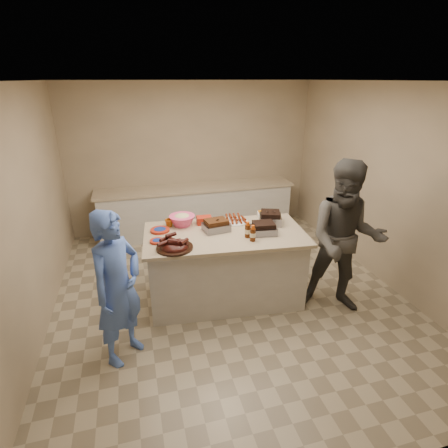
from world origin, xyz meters
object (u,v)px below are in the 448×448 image
object	(u,v)px
roasting_pan	(270,223)
guest_blue	(127,354)
island	(225,297)
plastic_cup	(169,227)
coleslaw_bowl	(182,225)
rib_platter	(175,248)
bbq_bottle_a	(253,241)
guest_gray	(335,306)
bbq_bottle_b	(247,237)
mustard_bottle	(214,231)

from	to	relation	value
roasting_pan	guest_blue	xyz separation A→B (m)	(-1.95, -0.89, -0.94)
island	plastic_cup	xyz separation A→B (m)	(-0.65, 0.38, 0.94)
island	coleslaw_bowl	size ratio (longest dim) A/B	5.92
rib_platter	roasting_pan	world-z (taller)	rib_platter
plastic_cup	guest_blue	world-z (taller)	plastic_cup
bbq_bottle_a	guest_blue	world-z (taller)	bbq_bottle_a
island	roasting_pan	world-z (taller)	roasting_pan
guest_blue	plastic_cup	bearing A→B (deg)	13.17
roasting_pan	plastic_cup	world-z (taller)	roasting_pan
rib_platter	guest_gray	bearing A→B (deg)	-8.89
island	guest_blue	xyz separation A→B (m)	(-1.29, -0.74, 0.00)
rib_platter	bbq_bottle_a	xyz separation A→B (m)	(0.92, -0.04, 0.00)
plastic_cup	guest_blue	bearing A→B (deg)	-119.88
bbq_bottle_b	mustard_bottle	bearing A→B (deg)	140.04
bbq_bottle_b	plastic_cup	xyz separation A→B (m)	(-0.88, 0.58, 0.00)
rib_platter	plastic_cup	xyz separation A→B (m)	(0.02, 0.65, 0.00)
island	roasting_pan	size ratio (longest dim) A/B	7.03
bbq_bottle_a	guest_gray	bearing A→B (deg)	-14.29
rib_platter	guest_gray	distance (m)	2.22
coleslaw_bowl	guest_blue	xyz separation A→B (m)	(-0.82, -1.13, -0.94)
island	rib_platter	size ratio (longest dim) A/B	4.76
bbq_bottle_a	mustard_bottle	size ratio (longest dim) A/B	1.73
island	roasting_pan	xyz separation A→B (m)	(0.66, 0.14, 0.94)
rib_platter	coleslaw_bowl	distance (m)	0.68
coleslaw_bowl	rib_platter	bearing A→B (deg)	-106.18
bbq_bottle_a	guest_blue	size ratio (longest dim) A/B	0.12
roasting_pan	coleslaw_bowl	size ratio (longest dim) A/B	0.84
coleslaw_bowl	bbq_bottle_b	size ratio (longest dim) A/B	1.67
plastic_cup	island	bearing A→B (deg)	-30.67
rib_platter	mustard_bottle	xyz separation A→B (m)	(0.54, 0.37, 0.00)
plastic_cup	guest_blue	distance (m)	1.61
bbq_bottle_b	guest_gray	bearing A→B (deg)	-19.36
bbq_bottle_b	mustard_bottle	world-z (taller)	bbq_bottle_b
coleslaw_bowl	bbq_bottle_b	bearing A→B (deg)	-39.17
roasting_pan	guest_gray	world-z (taller)	roasting_pan
bbq_bottle_a	mustard_bottle	bearing A→B (deg)	132.81
island	coleslaw_bowl	bearing A→B (deg)	146.65
rib_platter	roasting_pan	bearing A→B (deg)	17.20
rib_platter	guest_blue	bearing A→B (deg)	-142.86
bbq_bottle_b	guest_blue	bearing A→B (deg)	-160.13
coleslaw_bowl	guest_blue	world-z (taller)	coleslaw_bowl
island	plastic_cup	bearing A→B (deg)	154.69
roasting_pan	bbq_bottle_b	bearing A→B (deg)	-121.99
mustard_bottle	guest_gray	world-z (taller)	mustard_bottle
roasting_pan	bbq_bottle_a	world-z (taller)	bbq_bottle_a
mustard_bottle	island	bearing A→B (deg)	-39.71
bbq_bottle_b	guest_gray	world-z (taller)	bbq_bottle_b
rib_platter	coleslaw_bowl	xyz separation A→B (m)	(0.19, 0.65, 0.00)
rib_platter	plastic_cup	bearing A→B (deg)	88.45
roasting_pan	mustard_bottle	size ratio (longest dim) A/B	2.47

